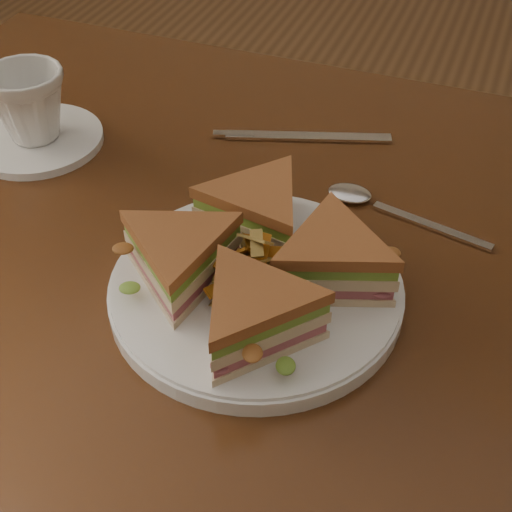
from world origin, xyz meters
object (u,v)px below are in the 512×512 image
(coffee_cup, at_px, (29,105))
(saucer, at_px, (37,140))
(spoon, at_px, (369,202))
(sandwich_wedges, at_px, (256,260))
(knife, at_px, (296,137))
(plate, at_px, (256,290))
(table, at_px, (293,325))

(coffee_cup, bearing_deg, saucer, 0.00)
(spoon, xyz_separation_m, coffee_cup, (-0.40, -0.02, 0.05))
(sandwich_wedges, relative_size, knife, 1.39)
(spoon, distance_m, saucer, 0.40)
(knife, bearing_deg, coffee_cup, -175.65)
(plate, distance_m, sandwich_wedges, 0.04)
(plate, height_order, knife, plate)
(saucer, relative_size, coffee_cup, 1.72)
(plate, distance_m, coffee_cup, 0.37)
(table, bearing_deg, saucer, 166.65)
(coffee_cup, bearing_deg, sandwich_wedges, -36.69)
(table, distance_m, sandwich_wedges, 0.16)
(table, height_order, knife, knife)
(plate, relative_size, spoon, 1.49)
(saucer, bearing_deg, knife, 22.74)
(plate, relative_size, sandwich_wedges, 0.93)
(plate, bearing_deg, table, 73.83)
(plate, height_order, saucer, plate)
(spoon, xyz_separation_m, knife, (-0.11, 0.10, -0.00))
(sandwich_wedges, bearing_deg, table, 73.83)
(table, height_order, saucer, saucer)
(table, relative_size, saucer, 7.69)
(table, relative_size, sandwich_wedges, 4.15)
(sandwich_wedges, xyz_separation_m, coffee_cup, (-0.34, 0.15, 0.01))
(table, height_order, coffee_cup, coffee_cup)
(knife, bearing_deg, plate, -97.78)
(knife, height_order, coffee_cup, coffee_cup)
(coffee_cup, bearing_deg, plate, -36.69)
(spoon, height_order, knife, spoon)
(sandwich_wedges, distance_m, coffee_cup, 0.37)
(table, bearing_deg, knife, 108.69)
(plate, xyz_separation_m, saucer, (-0.34, 0.15, -0.00))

